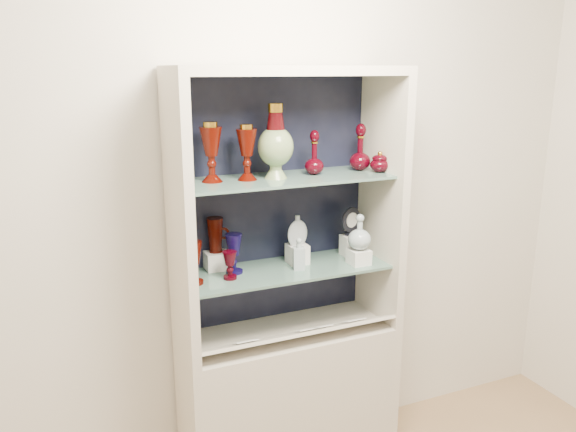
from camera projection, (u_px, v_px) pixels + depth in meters
name	position (u px, v px, depth m)	size (l,w,h in m)	color
wall_back	(270.00, 185.00, 2.64)	(3.50, 0.02, 2.80)	silver
cabinet_base	(288.00, 401.00, 2.70)	(1.00, 0.40, 0.75)	beige
cabinet_back_panel	(272.00, 201.00, 2.63)	(0.98, 0.02, 1.15)	black
cabinet_side_left	(180.00, 222.00, 2.28)	(0.04, 0.40, 1.15)	beige
cabinet_side_right	(381.00, 201.00, 2.64)	(0.04, 0.40, 1.15)	beige
cabinet_top_cap	(288.00, 71.00, 2.31)	(1.00, 0.40, 0.04)	beige
shelf_lower	(286.00, 269.00, 2.55)	(0.92, 0.34, 0.01)	slate
shelf_upper	(286.00, 179.00, 2.44)	(0.92, 0.34, 0.01)	slate
label_ledge	(298.00, 334.00, 2.50)	(0.92, 0.18, 0.01)	beige
label_card_0	(307.00, 329.00, 2.52)	(0.10, 0.07, 0.00)	white
label_card_1	(246.00, 341.00, 2.40)	(0.10, 0.07, 0.00)	white
label_card_2	(354.00, 320.00, 2.61)	(0.10, 0.07, 0.00)	white
label_card_3	(320.00, 327.00, 2.54)	(0.10, 0.07, 0.00)	white
pedestal_lamp_left	(211.00, 152.00, 2.31)	(0.10, 0.10, 0.25)	#410B04
pedestal_lamp_right	(247.00, 152.00, 2.35)	(0.09, 0.09, 0.23)	#410B04
enamel_urn	(276.00, 141.00, 2.38)	(0.15, 0.15, 0.32)	#0A411F
ruby_decanter_a	(314.00, 150.00, 2.48)	(0.09, 0.09, 0.22)	#3D020C
ruby_decanter_b	(360.00, 146.00, 2.58)	(0.10, 0.10, 0.23)	#3D020C
lidded_bowl	(380.00, 162.00, 2.55)	(0.09, 0.09, 0.10)	#3D020C
cobalt_goblet	(234.00, 254.00, 2.47)	(0.08, 0.08, 0.18)	#120A42
ruby_goblet_tall	(194.00, 263.00, 2.34)	(0.08, 0.08, 0.18)	#410B04
ruby_goblet_small	(230.00, 265.00, 2.41)	(0.06, 0.06, 0.12)	#3D020C
riser_ruby_pitcher	(216.00, 260.00, 2.53)	(0.10, 0.10, 0.08)	silver
ruby_pitcher	(215.00, 235.00, 2.50)	(0.12, 0.07, 0.16)	#410B04
clear_square_bottle	(299.00, 254.00, 2.52)	(0.05, 0.05, 0.15)	#95A8AC
riser_flat_flask	(297.00, 254.00, 2.60)	(0.09, 0.09, 0.09)	silver
flat_flask	(297.00, 230.00, 2.57)	(0.10, 0.04, 0.14)	#B3C0C7
riser_clear_round_decanter	(359.00, 257.00, 2.60)	(0.09, 0.09, 0.07)	silver
clear_round_decanter	(360.00, 233.00, 2.57)	(0.11, 0.11, 0.16)	#95A8AC
riser_cameo_medallion	(350.00, 245.00, 2.71)	(0.08, 0.08, 0.10)	silver
cameo_medallion	(351.00, 221.00, 2.68)	(0.12, 0.04, 0.14)	black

